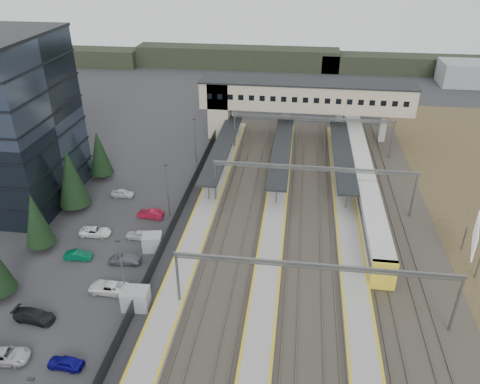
# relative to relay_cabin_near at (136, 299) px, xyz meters

# --- Properties ---
(ground) EXTENTS (220.00, 220.00, 0.00)m
(ground) POSITION_rel_relay_cabin_near_xyz_m (6.58, 8.79, -1.18)
(ground) COLOR #2B2B2D
(ground) RESTS_ON ground
(conifer_row) EXTENTS (4.42, 49.82, 9.50)m
(conifer_row) POSITION_rel_relay_cabin_near_xyz_m (-15.42, 4.92, 3.65)
(conifer_row) COLOR black
(conifer_row) RESTS_ON ground
(car_park) EXTENTS (10.68, 44.18, 1.27)m
(car_park) POSITION_rel_relay_cabin_near_xyz_m (-6.87, -0.63, -0.59)
(car_park) COLOR silver
(car_park) RESTS_ON ground
(lampposts) EXTENTS (0.50, 53.25, 8.07)m
(lampposts) POSITION_rel_relay_cabin_near_xyz_m (-1.42, 10.04, 3.15)
(lampposts) COLOR slate
(lampposts) RESTS_ON ground
(fence) EXTENTS (0.08, 90.00, 2.00)m
(fence) POSITION_rel_relay_cabin_near_xyz_m (0.08, 13.79, -0.18)
(fence) COLOR #26282B
(fence) RESTS_ON ground
(relay_cabin_near) EXTENTS (2.99, 2.29, 2.37)m
(relay_cabin_near) POSITION_rel_relay_cabin_near_xyz_m (0.00, 0.00, 0.00)
(relay_cabin_near) COLOR gray
(relay_cabin_near) RESTS_ON ground
(relay_cabin_far) EXTENTS (2.72, 2.40, 2.20)m
(relay_cabin_far) POSITION_rel_relay_cabin_near_xyz_m (-1.36, 10.50, -0.08)
(relay_cabin_far) COLOR gray
(relay_cabin_far) RESTS_ON ground
(rail_corridor) EXTENTS (34.00, 90.00, 0.92)m
(rail_corridor) POSITION_rel_relay_cabin_near_xyz_m (15.92, 13.79, -0.90)
(rail_corridor) COLOR #38352A
(rail_corridor) RESTS_ON ground
(canopies) EXTENTS (23.10, 30.00, 3.28)m
(canopies) POSITION_rel_relay_cabin_near_xyz_m (13.58, 35.79, 2.74)
(canopies) COLOR black
(canopies) RESTS_ON ground
(footbridge) EXTENTS (40.40, 6.40, 11.20)m
(footbridge) POSITION_rel_relay_cabin_near_xyz_m (14.28, 50.78, 6.75)
(footbridge) COLOR tan
(footbridge) RESTS_ON ground
(gantries) EXTENTS (28.40, 62.28, 7.17)m
(gantries) POSITION_rel_relay_cabin_near_xyz_m (18.58, 11.79, 4.81)
(gantries) COLOR slate
(gantries) RESTS_ON ground
(train) EXTENTS (2.85, 59.47, 3.58)m
(train) POSITION_rel_relay_cabin_near_xyz_m (26.58, 35.55, 0.85)
(train) COLOR silver
(train) RESTS_ON ground
(billboard) EXTENTS (2.21, 6.34, 5.74)m
(billboard) POSITION_rel_relay_cabin_near_xyz_m (37.77, 12.78, 2.72)
(billboard) COLOR slate
(billboard) RESTS_ON ground
(treeline_far) EXTENTS (170.00, 19.00, 7.00)m
(treeline_far) POSITION_rel_relay_cabin_near_xyz_m (30.39, 101.06, 1.76)
(treeline_far) COLOR black
(treeline_far) RESTS_ON ground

